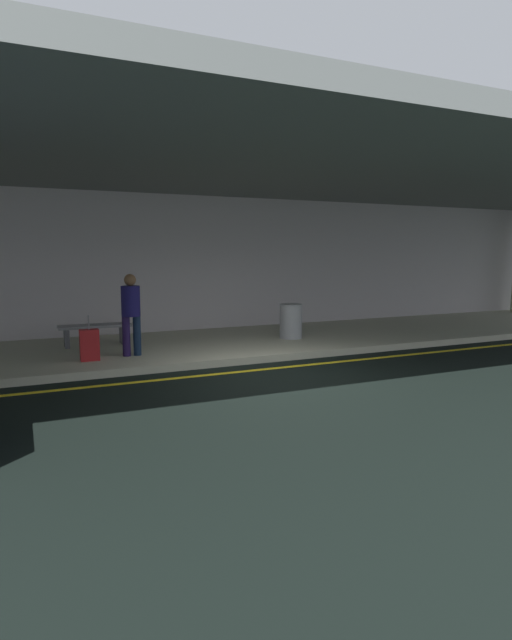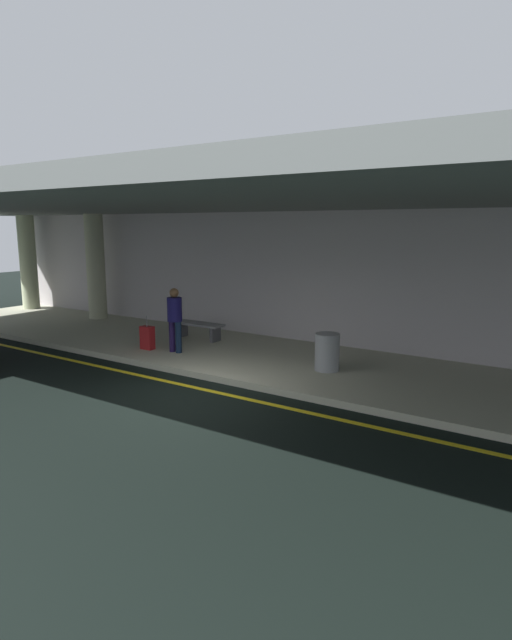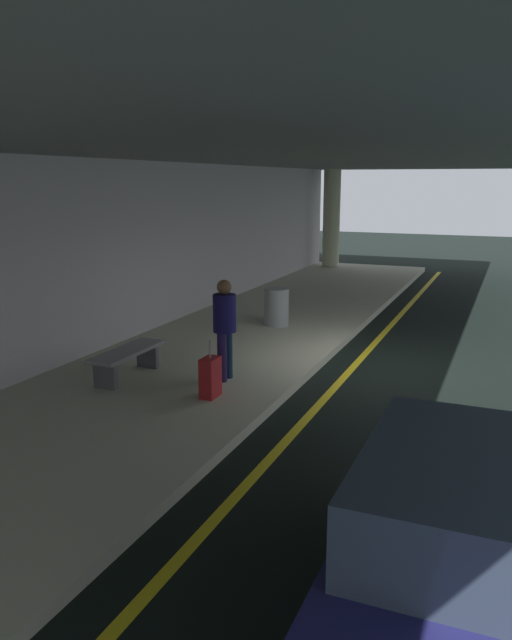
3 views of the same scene
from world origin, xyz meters
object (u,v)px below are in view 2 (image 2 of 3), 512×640
at_px(suitcase_upright_primary, 147,338).
at_px(traveler_with_luggage, 175,316).
at_px(support_column_left_mid, 96,267).
at_px(trash_bin_steel, 327,352).
at_px(bench_metal, 198,327).
at_px(support_column_far_left, 28,262).

bearing_deg(suitcase_upright_primary, traveler_with_luggage, -8.93).
xyz_separation_m(support_column_left_mid, trash_bin_steel, (9.81, -1.67, -1.40)).
height_order(suitcase_upright_primary, bench_metal, suitcase_upright_primary).
height_order(bench_metal, trash_bin_steel, trash_bin_steel).
relative_size(traveler_with_luggage, trash_bin_steel, 1.98).
relative_size(support_column_left_mid, suitcase_upright_primary, 4.06).
bearing_deg(bench_metal, support_column_left_mid, 172.01).
bearing_deg(support_column_left_mid, trash_bin_steel, -9.65).
relative_size(support_column_far_left, support_column_left_mid, 1.00).
height_order(support_column_left_mid, suitcase_upright_primary, support_column_left_mid).
xyz_separation_m(support_column_far_left, trash_bin_steel, (13.81, -1.67, -1.40)).
height_order(support_column_far_left, suitcase_upright_primary, support_column_far_left).
height_order(traveler_with_luggage, bench_metal, traveler_with_luggage).
bearing_deg(bench_metal, traveler_with_luggage, -71.28).
height_order(support_column_left_mid, trash_bin_steel, support_column_left_mid).
bearing_deg(support_column_far_left, bench_metal, -4.55).
relative_size(bench_metal, trash_bin_steel, 1.88).
bearing_deg(support_column_far_left, trash_bin_steel, -6.89).
xyz_separation_m(bench_metal, trash_bin_steel, (4.56, -0.93, 0.07)).
distance_m(bench_metal, trash_bin_steel, 4.66).
bearing_deg(bench_metal, support_column_far_left, 175.45).
height_order(support_column_far_left, bench_metal, support_column_far_left).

